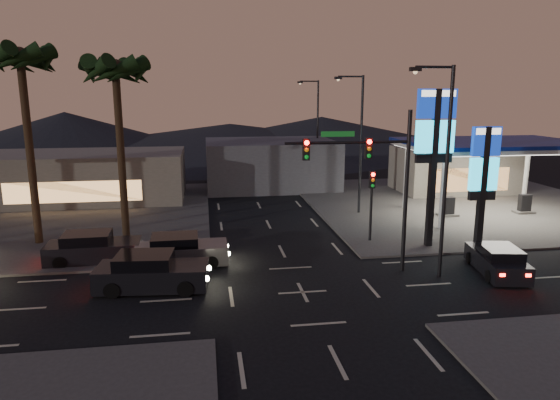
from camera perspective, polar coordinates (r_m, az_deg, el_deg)
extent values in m
plane|color=black|center=(22.80, 2.60, -10.49)|extent=(140.00, 140.00, 0.00)
cube|color=#47443F|center=(42.71, 19.74, -0.37)|extent=(24.00, 24.00, 0.12)
cube|color=#47443F|center=(39.47, -25.86, -1.86)|extent=(24.00, 24.00, 0.12)
cylinder|color=silver|center=(33.87, 18.13, 0.85)|extent=(0.36, 0.36, 5.00)
cylinder|color=silver|center=(39.23, 14.23, 2.55)|extent=(0.36, 0.36, 5.00)
cylinder|color=silver|center=(44.07, 26.32, 2.68)|extent=(0.36, 0.36, 5.00)
cube|color=silver|center=(38.53, 23.09, 5.85)|extent=(12.00, 8.00, 0.50)
cube|color=white|center=(38.56, 23.05, 5.40)|extent=(11.60, 7.60, 0.06)
cube|color=navy|center=(38.51, 23.10, 6.07)|extent=(12.20, 8.20, 0.25)
cube|color=black|center=(37.72, 18.65, -0.72)|extent=(0.80, 0.50, 1.40)
cube|color=black|center=(40.80, 26.17, -0.40)|extent=(0.80, 0.50, 1.40)
cube|color=#726B5B|center=(47.65, 19.21, 3.28)|extent=(10.00, 6.00, 4.00)
cube|color=black|center=(29.35, 17.05, 3.24)|extent=(0.35, 0.35, 9.00)
cube|color=navy|center=(29.05, 17.50, 10.46)|extent=(2.20, 0.30, 1.60)
cube|color=white|center=(29.04, 17.57, 11.54)|extent=(1.98, 0.32, 0.35)
cube|color=#1ACBF9|center=(29.14, 17.28, 6.93)|extent=(2.20, 0.30, 1.80)
cube|color=black|center=(29.26, 17.13, 4.59)|extent=(2.09, 0.28, 0.50)
cube|color=black|center=(29.82, 22.09, 1.06)|extent=(0.35, 0.35, 7.00)
cube|color=navy|center=(29.47, 22.51, 6.22)|extent=(1.60, 0.30, 1.60)
cube|color=white|center=(29.42, 22.59, 7.28)|extent=(1.44, 0.32, 0.35)
cube|color=#1ACBF9|center=(29.68, 22.23, 2.76)|extent=(1.60, 0.30, 1.80)
cube|color=black|center=(29.88, 22.04, 0.49)|extent=(1.52, 0.28, 0.50)
cylinder|color=black|center=(25.07, 14.21, 0.80)|extent=(0.20, 0.20, 8.00)
cylinder|color=black|center=(23.70, 7.78, 6.54)|extent=(6.00, 0.14, 0.14)
cube|color=#0C3F14|center=(23.53, 6.62, 7.50)|extent=(1.60, 0.05, 0.25)
cube|color=black|center=(24.03, 10.05, 5.82)|extent=(0.32, 0.25, 1.00)
sphere|color=#FF0C07|center=(23.86, 10.20, 6.56)|extent=(0.22, 0.22, 0.22)
sphere|color=orange|center=(23.89, 10.17, 5.78)|extent=(0.20, 0.20, 0.20)
sphere|color=#0CB226|center=(23.93, 10.14, 4.99)|extent=(0.20, 0.20, 0.20)
cube|color=black|center=(23.25, 2.99, 5.78)|extent=(0.32, 0.25, 1.00)
sphere|color=#FF0C07|center=(23.07, 3.08, 6.55)|extent=(0.22, 0.22, 0.22)
sphere|color=orange|center=(23.11, 3.07, 5.74)|extent=(0.20, 0.20, 0.20)
sphere|color=#0CB226|center=(23.14, 3.06, 4.93)|extent=(0.20, 0.20, 0.20)
cylinder|color=black|center=(30.05, 10.36, -1.09)|extent=(0.16, 0.16, 4.00)
cube|color=black|center=(29.69, 10.49, 2.29)|extent=(0.32, 0.25, 1.00)
sphere|color=#FF0C07|center=(29.50, 10.61, 2.88)|extent=(0.22, 0.22, 0.22)
sphere|color=orange|center=(29.55, 10.58, 2.24)|extent=(0.20, 0.20, 0.20)
sphere|color=#0CB226|center=(29.61, 10.56, 1.61)|extent=(0.20, 0.20, 0.20)
cylinder|color=black|center=(24.63, 18.44, 2.71)|extent=(0.18, 0.18, 10.00)
cylinder|color=black|center=(23.98, 17.27, 14.32)|extent=(1.80, 0.12, 0.12)
cube|color=black|center=(23.60, 15.22, 14.23)|extent=(0.50, 0.25, 0.18)
sphere|color=#FFCC8C|center=(23.59, 15.20, 13.94)|extent=(0.20, 0.20, 0.20)
cylinder|color=black|center=(36.58, 9.22, 6.05)|extent=(0.18, 0.18, 10.00)
cylinder|color=black|center=(36.14, 8.09, 13.80)|extent=(1.80, 0.12, 0.12)
cube|color=black|center=(35.90, 6.67, 13.69)|extent=(0.50, 0.25, 0.18)
sphere|color=#FFCC8C|center=(35.89, 6.66, 13.50)|extent=(0.20, 0.20, 0.20)
cylinder|color=black|center=(50.04, 4.31, 7.76)|extent=(0.18, 0.18, 10.00)
cylinder|color=black|center=(49.72, 3.36, 13.40)|extent=(1.80, 0.12, 0.12)
cube|color=black|center=(49.54, 2.31, 13.30)|extent=(0.50, 0.25, 0.18)
sphere|color=#FFCC8C|center=(49.54, 2.31, 13.16)|extent=(0.20, 0.20, 0.20)
cylinder|color=black|center=(30.74, -17.69, 4.70)|extent=(0.44, 0.44, 10.20)
sphere|color=black|center=(30.56, -18.32, 14.22)|extent=(0.90, 0.90, 0.90)
cone|color=black|center=(30.36, -15.80, 13.82)|extent=(0.90, 2.74, 1.91)
cone|color=black|center=(31.32, -16.30, 13.73)|extent=(2.57, 2.57, 1.91)
cone|color=black|center=(31.83, -17.90, 13.60)|extent=(2.74, 0.90, 1.91)
cone|color=black|center=(31.60, -19.70, 13.50)|extent=(2.57, 2.57, 1.91)
cone|color=black|center=(30.78, -20.74, 13.48)|extent=(0.90, 2.74, 1.91)
cone|color=black|center=(29.80, -20.37, 13.57)|extent=(2.57, 2.57, 1.91)
cone|color=black|center=(29.26, -18.70, 13.73)|extent=(2.74, 0.90, 1.91)
cone|color=black|center=(29.50, -16.77, 13.83)|extent=(2.57, 2.57, 1.91)
cylinder|color=black|center=(31.88, -26.66, 4.78)|extent=(0.44, 0.44, 10.80)
sphere|color=black|center=(31.77, -27.61, 14.47)|extent=(0.90, 0.90, 0.90)
cone|color=black|center=(31.37, -25.24, 14.18)|extent=(0.90, 2.74, 1.91)
cone|color=black|center=(32.36, -25.44, 14.06)|extent=(2.57, 2.57, 1.91)
cone|color=black|center=(32.98, -26.82, 13.88)|extent=(2.74, 0.90, 1.91)
cone|color=black|center=(32.91, -28.59, 13.72)|extent=(2.57, 2.57, 1.91)
cone|color=black|center=(30.52, -28.34, 13.98)|extent=(2.74, 0.90, 1.91)
cone|color=black|center=(30.60, -26.43, 14.15)|extent=(2.57, 2.57, 1.91)
cube|color=#726B5B|center=(44.27, -21.39, 2.49)|extent=(16.00, 8.00, 4.00)
cube|color=#4C4C51|center=(47.50, -1.11, 4.16)|extent=(12.00, 9.00, 4.40)
cone|color=black|center=(83.48, -23.27, 7.17)|extent=(40.00, 40.00, 6.00)
cone|color=black|center=(83.12, 4.75, 7.74)|extent=(50.00, 50.00, 5.00)
cone|color=black|center=(81.03, -5.72, 7.26)|extent=(60.00, 60.00, 4.00)
cube|color=black|center=(23.65, -14.33, -8.40)|extent=(5.14, 2.52, 1.02)
cube|color=black|center=(23.49, -15.24, -6.84)|extent=(2.65, 2.13, 0.73)
cylinder|color=black|center=(24.39, -10.20, -8.22)|extent=(0.74, 0.33, 0.72)
cylinder|color=black|center=(22.61, -10.75, -9.91)|extent=(0.74, 0.33, 0.72)
cylinder|color=black|center=(24.96, -17.51, -8.13)|extent=(0.74, 0.33, 0.72)
cylinder|color=black|center=(23.22, -18.63, -9.75)|extent=(0.74, 0.33, 0.72)
sphere|color=#FFF2BF|center=(23.92, -8.13, -7.70)|extent=(0.25, 0.25, 0.25)
sphere|color=#FFF2BF|center=(22.65, -8.40, -8.86)|extent=(0.25, 0.25, 0.25)
cube|color=#FF140A|center=(24.80, -19.77, -7.37)|extent=(0.11, 0.29, 0.16)
cube|color=#FF140A|center=(23.58, -20.67, -8.45)|extent=(0.11, 0.29, 0.16)
cube|color=slate|center=(26.58, -11.16, -6.02)|extent=(4.77, 2.08, 0.97)
cube|color=black|center=(26.40, -11.92, -4.71)|extent=(2.40, 1.87, 0.70)
cylinder|color=black|center=(27.52, -7.95, -5.82)|extent=(0.69, 0.27, 0.69)
cylinder|color=black|center=(25.78, -7.81, -7.05)|extent=(0.69, 0.27, 0.69)
cylinder|color=black|center=(27.61, -14.24, -6.02)|extent=(0.69, 0.27, 0.69)
cylinder|color=black|center=(25.88, -14.54, -7.26)|extent=(0.69, 0.27, 0.69)
sphere|color=#FFF2BF|center=(27.20, -6.13, -5.27)|extent=(0.24, 0.24, 0.24)
sphere|color=#FFF2BF|center=(25.97, -5.95, -6.11)|extent=(0.24, 0.24, 0.24)
cube|color=#FF140A|center=(27.32, -16.13, -5.42)|extent=(0.09, 0.27, 0.15)
cube|color=#FF140A|center=(26.10, -16.44, -6.26)|extent=(0.09, 0.27, 0.15)
cube|color=black|center=(28.23, -20.45, -5.48)|extent=(4.82, 2.13, 0.98)
cube|color=black|center=(28.11, -21.20, -4.23)|extent=(2.43, 1.91, 0.70)
cylinder|color=black|center=(28.93, -17.13, -5.35)|extent=(0.70, 0.28, 0.69)
cylinder|color=black|center=(27.19, -17.58, -6.49)|extent=(0.70, 0.28, 0.69)
cylinder|color=black|center=(29.48, -23.02, -5.47)|extent=(0.70, 0.28, 0.69)
cylinder|color=black|center=(27.77, -23.84, -6.59)|extent=(0.70, 0.28, 0.69)
sphere|color=#FFF2BF|center=(28.48, -15.50, -4.84)|extent=(0.24, 0.24, 0.24)
sphere|color=#FFF2BF|center=(27.25, -15.73, -5.62)|extent=(0.24, 0.24, 0.24)
cube|color=#FF140A|center=(29.32, -24.85, -4.88)|extent=(0.09, 0.27, 0.15)
cube|color=#FF140A|center=(28.12, -25.50, -5.64)|extent=(0.09, 0.27, 0.15)
cube|color=black|center=(27.13, 23.51, -6.58)|extent=(2.53, 4.52, 0.87)
cube|color=black|center=(26.70, 23.84, -5.59)|extent=(2.01, 2.40, 0.63)
cylinder|color=black|center=(28.12, 20.90, -6.20)|extent=(0.34, 0.65, 0.62)
cylinder|color=black|center=(28.70, 24.02, -6.10)|extent=(0.34, 0.65, 0.62)
cylinder|color=black|center=(25.71, 22.85, -8.06)|extent=(0.34, 0.65, 0.62)
cylinder|color=black|center=(26.35, 26.23, -7.89)|extent=(0.34, 0.65, 0.62)
cube|color=#FF140A|center=(25.01, 24.07, -7.83)|extent=(0.25, 0.12, 0.14)
cube|color=#FF140A|center=(25.47, 26.51, -7.71)|extent=(0.25, 0.12, 0.14)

